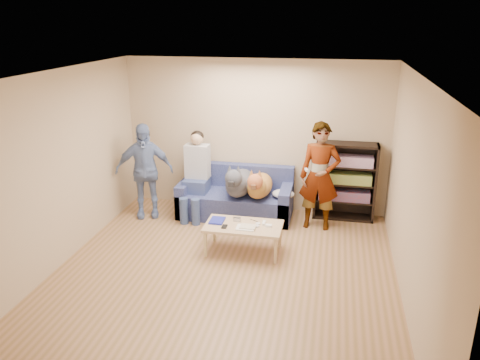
% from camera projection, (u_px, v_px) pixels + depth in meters
% --- Properties ---
extents(ground, '(5.00, 5.00, 0.00)m').
position_uv_depth(ground, '(222.00, 278.00, 6.11)').
color(ground, olive).
rests_on(ground, ground).
extents(ceiling, '(5.00, 5.00, 0.00)m').
position_uv_depth(ceiling, '(219.00, 76.00, 5.25)').
color(ceiling, white).
rests_on(ceiling, ground).
extents(wall_back, '(4.50, 0.00, 4.50)m').
position_uv_depth(wall_back, '(255.00, 136.00, 7.99)').
color(wall_back, tan).
rests_on(wall_back, ground).
extents(wall_front, '(4.50, 0.00, 4.50)m').
position_uv_depth(wall_front, '(138.00, 300.00, 3.37)').
color(wall_front, tan).
rests_on(wall_front, ground).
extents(wall_left, '(0.00, 5.00, 5.00)m').
position_uv_depth(wall_left, '(53.00, 173.00, 6.10)').
color(wall_left, tan).
rests_on(wall_left, ground).
extents(wall_right, '(0.00, 5.00, 5.00)m').
position_uv_depth(wall_right, '(415.00, 198.00, 5.25)').
color(wall_right, tan).
rests_on(wall_right, ground).
extents(blanket, '(0.36, 0.31, 0.13)m').
position_uv_depth(blanket, '(283.00, 194.00, 7.64)').
color(blanket, silver).
rests_on(blanket, sofa).
extents(person_standing_right, '(0.65, 0.44, 1.72)m').
position_uv_depth(person_standing_right, '(320.00, 176.00, 7.33)').
color(person_standing_right, gray).
rests_on(person_standing_right, ground).
extents(person_standing_left, '(1.02, 0.69, 1.61)m').
position_uv_depth(person_standing_left, '(144.00, 171.00, 7.78)').
color(person_standing_left, '#7990C2').
rests_on(person_standing_left, ground).
extents(held_controller, '(0.07, 0.12, 0.03)m').
position_uv_depth(held_controller, '(306.00, 170.00, 7.12)').
color(held_controller, silver).
rests_on(held_controller, person_standing_right).
extents(notebook_blue, '(0.20, 0.26, 0.03)m').
position_uv_depth(notebook_blue, '(217.00, 220.00, 6.79)').
color(notebook_blue, '#1B2499').
rests_on(notebook_blue, coffee_table).
extents(papers, '(0.26, 0.20, 0.02)m').
position_uv_depth(papers, '(246.00, 228.00, 6.57)').
color(papers, white).
rests_on(papers, coffee_table).
extents(magazine, '(0.22, 0.17, 0.01)m').
position_uv_depth(magazine, '(248.00, 226.00, 6.57)').
color(magazine, beige).
rests_on(magazine, coffee_table).
extents(camera_silver, '(0.11, 0.06, 0.05)m').
position_uv_depth(camera_silver, '(237.00, 219.00, 6.80)').
color(camera_silver, '#B1B0B5').
rests_on(camera_silver, coffee_table).
extents(controller_a, '(0.04, 0.13, 0.03)m').
position_uv_depth(controller_a, '(264.00, 223.00, 6.71)').
color(controller_a, white).
rests_on(controller_a, coffee_table).
extents(controller_b, '(0.09, 0.06, 0.03)m').
position_uv_depth(controller_b, '(269.00, 226.00, 6.62)').
color(controller_b, white).
rests_on(controller_b, coffee_table).
extents(headphone_cup_a, '(0.07, 0.07, 0.02)m').
position_uv_depth(headphone_cup_a, '(257.00, 226.00, 6.61)').
color(headphone_cup_a, silver).
rests_on(headphone_cup_a, coffee_table).
extents(headphone_cup_b, '(0.07, 0.07, 0.02)m').
position_uv_depth(headphone_cup_b, '(258.00, 224.00, 6.68)').
color(headphone_cup_b, silver).
rests_on(headphone_cup_b, coffee_table).
extents(pen_orange, '(0.13, 0.06, 0.01)m').
position_uv_depth(pen_orange, '(240.00, 229.00, 6.52)').
color(pen_orange, orange).
rests_on(pen_orange, coffee_table).
extents(pen_black, '(0.13, 0.08, 0.01)m').
position_uv_depth(pen_black, '(254.00, 220.00, 6.81)').
color(pen_black, black).
rests_on(pen_black, coffee_table).
extents(wallet, '(0.07, 0.12, 0.02)m').
position_uv_depth(wallet, '(224.00, 227.00, 6.60)').
color(wallet, black).
rests_on(wallet, coffee_table).
extents(sofa, '(1.90, 0.85, 0.82)m').
position_uv_depth(sofa, '(236.00, 199.00, 8.00)').
color(sofa, '#515B93').
rests_on(sofa, ground).
extents(person_seated, '(0.40, 0.73, 1.47)m').
position_uv_depth(person_seated, '(196.00, 172.00, 7.84)').
color(person_seated, '#3A4E81').
rests_on(person_seated, sofa).
extents(dog_gray, '(0.45, 1.27, 0.65)m').
position_uv_depth(dog_gray, '(239.00, 182.00, 7.68)').
color(dog_gray, '#4B4D55').
rests_on(dog_gray, sofa).
extents(dog_tan, '(0.41, 1.16, 0.59)m').
position_uv_depth(dog_tan, '(259.00, 185.00, 7.61)').
color(dog_tan, '#BD7D3A').
rests_on(dog_tan, sofa).
extents(coffee_table, '(1.10, 0.60, 0.42)m').
position_uv_depth(coffee_table, '(243.00, 228.00, 6.69)').
color(coffee_table, tan).
rests_on(coffee_table, ground).
extents(bookshelf, '(1.00, 0.34, 1.30)m').
position_uv_depth(bookshelf, '(345.00, 179.00, 7.75)').
color(bookshelf, black).
rests_on(bookshelf, ground).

